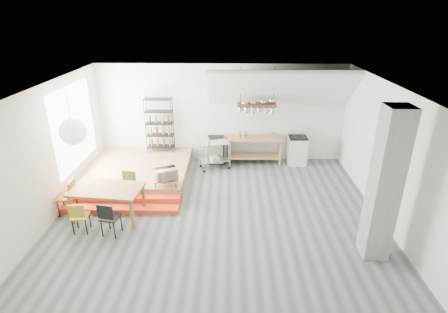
{
  "coord_description": "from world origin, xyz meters",
  "views": [
    {
      "loc": [
        0.29,
        -7.56,
        4.78
      ],
      "look_at": [
        0.13,
        0.8,
        1.22
      ],
      "focal_mm": 28.0,
      "sensor_mm": 36.0,
      "label": 1
    }
  ],
  "objects_px": {
    "stove": "(297,150)",
    "rolling_cart": "(215,152)",
    "mini_fridge": "(216,150)",
    "dining_table": "(107,191)"
  },
  "relations": [
    {
      "from": "stove",
      "to": "mini_fridge",
      "type": "bearing_deg",
      "value": 179.06
    },
    {
      "from": "mini_fridge",
      "to": "dining_table",
      "type": "bearing_deg",
      "value": -126.29
    },
    {
      "from": "dining_table",
      "to": "mini_fridge",
      "type": "relative_size",
      "value": 2.02
    },
    {
      "from": "stove",
      "to": "mini_fridge",
      "type": "distance_m",
      "value": 2.68
    },
    {
      "from": "stove",
      "to": "mini_fridge",
      "type": "xyz_separation_m",
      "value": [
        -2.68,
        0.04,
        -0.04
      ]
    },
    {
      "from": "stove",
      "to": "rolling_cart",
      "type": "xyz_separation_m",
      "value": [
        -2.7,
        -0.46,
        0.09
      ]
    },
    {
      "from": "rolling_cart",
      "to": "mini_fridge",
      "type": "bearing_deg",
      "value": 69.11
    },
    {
      "from": "stove",
      "to": "rolling_cart",
      "type": "distance_m",
      "value": 2.74
    },
    {
      "from": "dining_table",
      "to": "mini_fridge",
      "type": "distance_m",
      "value": 4.23
    },
    {
      "from": "rolling_cart",
      "to": "dining_table",
      "type": "bearing_deg",
      "value": -149.48
    }
  ]
}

